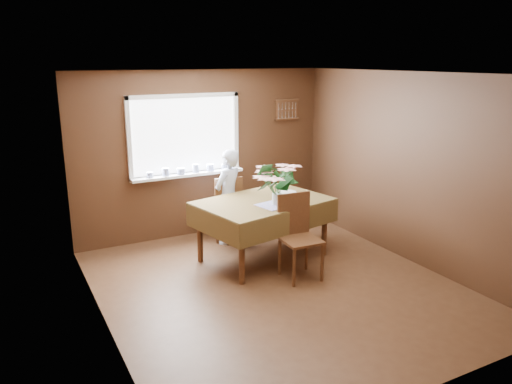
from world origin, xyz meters
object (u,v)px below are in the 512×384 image
seated_woman (228,197)px  chair_near (298,233)px  dining_table (263,208)px  flower_bouquet (277,179)px  chair_far (227,206)px

seated_woman → chair_near: bearing=73.8°
dining_table → flower_bouquet: size_ratio=3.09×
flower_bouquet → seated_woman: bearing=101.8°
chair_far → chair_near: (0.24, -1.57, 0.03)m
dining_table → chair_near: chair_near is taller
chair_near → chair_far: bearing=102.8°
dining_table → flower_bouquet: flower_bouquet is taller
chair_far → seated_woman: 0.21m
dining_table → chair_near: size_ratio=1.81×
seated_woman → chair_far: bearing=-128.4°
chair_near → seated_woman: size_ratio=0.74×
dining_table → flower_bouquet: (0.05, -0.26, 0.45)m
dining_table → chair_near: bearing=-92.7°
dining_table → seated_woman: bearing=90.0°
dining_table → seated_woman: 0.78m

